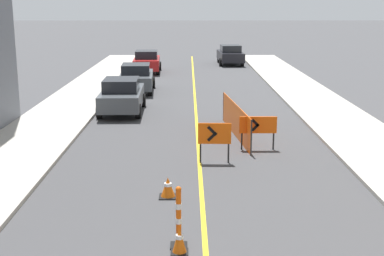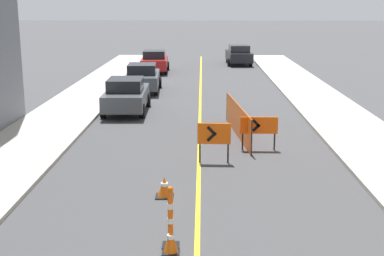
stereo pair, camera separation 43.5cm
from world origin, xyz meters
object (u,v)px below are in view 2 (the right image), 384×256
(parked_car_curb_near, at_px, (126,95))
(delineator_post_rear, at_px, (170,220))
(traffic_cone_fifth, at_px, (164,187))
(parked_car_opposite_side, at_px, (239,55))
(parked_car_curb_mid, at_px, (143,78))
(arrow_barricade_secondary, at_px, (259,127))
(parked_car_curb_far, at_px, (155,61))
(traffic_cone_fourth, at_px, (171,240))
(arrow_barricade_primary, at_px, (214,135))

(parked_car_curb_near, bearing_deg, delineator_post_rear, -79.85)
(traffic_cone_fifth, distance_m, delineator_post_rear, 2.93)
(traffic_cone_fifth, relative_size, parked_car_curb_near, 0.12)
(parked_car_opposite_side, bearing_deg, parked_car_curb_mid, -118.01)
(arrow_barricade_secondary, height_order, parked_car_curb_far, parked_car_curb_far)
(traffic_cone_fourth, height_order, traffic_cone_fifth, traffic_cone_fourth)
(delineator_post_rear, relative_size, parked_car_opposite_side, 0.30)
(traffic_cone_fifth, distance_m, parked_car_curb_mid, 17.03)
(arrow_barricade_primary, height_order, parked_car_curb_mid, parked_car_curb_mid)
(delineator_post_rear, height_order, parked_car_curb_far, parked_car_curb_far)
(arrow_barricade_primary, bearing_deg, traffic_cone_fifth, -112.04)
(traffic_cone_fifth, xyz_separation_m, parked_car_curb_mid, (-2.40, 16.85, 0.53))
(parked_car_opposite_side, bearing_deg, arrow_barricade_secondary, -95.11)
(arrow_barricade_primary, xyz_separation_m, parked_car_curb_near, (-3.87, 7.95, -0.10))
(arrow_barricade_primary, bearing_deg, parked_car_curb_near, 117.82)
(parked_car_curb_far, height_order, parked_car_opposite_side, same)
(traffic_cone_fifth, height_order, parked_car_curb_far, parked_car_curb_far)
(arrow_barricade_secondary, distance_m, parked_car_curb_near, 8.40)
(parked_car_curb_mid, bearing_deg, parked_car_curb_near, -93.92)
(parked_car_curb_near, xyz_separation_m, parked_car_curb_far, (0.06, 14.31, 0.00))
(parked_car_curb_near, height_order, parked_car_curb_mid, same)
(traffic_cone_fifth, xyz_separation_m, parked_car_curb_near, (-2.52, 11.02, 0.53))
(arrow_barricade_primary, relative_size, arrow_barricade_secondary, 1.00)
(traffic_cone_fourth, xyz_separation_m, delineator_post_rear, (-0.02, 0.30, 0.31))
(traffic_cone_fifth, bearing_deg, arrow_barricade_primary, 66.12)
(parked_car_curb_mid, height_order, parked_car_curb_far, same)
(parked_car_curb_far, bearing_deg, arrow_barricade_secondary, -77.48)
(delineator_post_rear, xyz_separation_m, parked_car_curb_near, (-2.85, 13.91, 0.22))
(arrow_barricade_primary, height_order, parked_car_curb_far, parked_car_curb_far)
(traffic_cone_fifth, relative_size, parked_car_curb_far, 0.12)
(delineator_post_rear, relative_size, arrow_barricade_secondary, 1.03)
(arrow_barricade_primary, xyz_separation_m, parked_car_curb_mid, (-3.76, 13.78, -0.10))
(traffic_cone_fourth, distance_m, traffic_cone_fifth, 3.22)
(traffic_cone_fourth, xyz_separation_m, parked_car_curb_far, (-2.80, 28.52, 0.53))
(delineator_post_rear, distance_m, arrow_barricade_secondary, 7.95)
(parked_car_opposite_side, bearing_deg, parked_car_curb_near, -111.31)
(traffic_cone_fifth, xyz_separation_m, arrow_barricade_secondary, (2.92, 4.61, 0.57))
(parked_car_opposite_side, bearing_deg, arrow_barricade_primary, -98.26)
(delineator_post_rear, relative_size, arrow_barricade_primary, 1.03)
(delineator_post_rear, height_order, arrow_barricade_secondary, delineator_post_rear)
(arrow_barricade_secondary, relative_size, parked_car_curb_far, 0.30)
(traffic_cone_fourth, bearing_deg, parked_car_opposite_side, 83.86)
(traffic_cone_fifth, xyz_separation_m, delineator_post_rear, (0.33, -2.90, 0.32))
(arrow_barricade_primary, relative_size, parked_car_curb_near, 0.30)
(traffic_cone_fifth, height_order, parked_car_curb_mid, parked_car_curb_mid)
(parked_car_curb_near, bearing_deg, arrow_barricade_secondary, -51.07)
(traffic_cone_fourth, relative_size, arrow_barricade_primary, 0.43)
(traffic_cone_fifth, bearing_deg, parked_car_curb_near, 102.86)
(arrow_barricade_primary, height_order, parked_car_curb_near, parked_car_curb_near)
(arrow_barricade_primary, xyz_separation_m, parked_car_opposite_side, (2.60, 27.30, -0.10))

